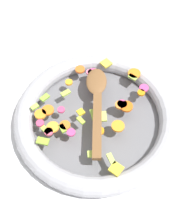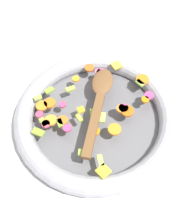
% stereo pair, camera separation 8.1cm
% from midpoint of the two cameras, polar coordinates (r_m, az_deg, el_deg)
% --- Properties ---
extents(ground_plane, '(4.00, 4.00, 0.00)m').
position_cam_midpoint_polar(ground_plane, '(0.85, -2.71, -2.06)').
color(ground_plane, silver).
extents(skillet, '(0.44, 0.44, 0.05)m').
position_cam_midpoint_polar(skillet, '(0.83, -2.77, -1.27)').
color(skillet, slate).
rests_on(skillet, ground_plane).
extents(chopped_vegetables, '(0.32, 0.36, 0.01)m').
position_cam_midpoint_polar(chopped_vegetables, '(0.81, -3.92, 0.66)').
color(chopped_vegetables, '#DA5E14').
rests_on(chopped_vegetables, skillet).
extents(wooden_spoon, '(0.06, 0.28, 0.01)m').
position_cam_midpoint_polar(wooden_spoon, '(0.81, -2.81, 2.03)').
color(wooden_spoon, brown).
rests_on(wooden_spoon, chopped_vegetables).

